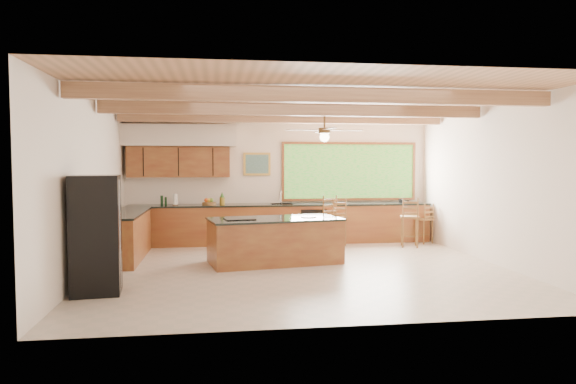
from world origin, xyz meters
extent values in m
plane|color=#BBAE9B|center=(0.00, 0.00, 0.00)|extent=(7.20, 7.20, 0.00)
cube|color=silver|center=(0.00, 3.25, 1.50)|extent=(7.20, 0.04, 3.00)
cube|color=silver|center=(0.00, -3.25, 1.50)|extent=(7.20, 0.04, 3.00)
cube|color=silver|center=(-3.60, 0.00, 1.50)|extent=(0.04, 6.50, 3.00)
cube|color=silver|center=(3.60, 0.00, 1.50)|extent=(0.04, 6.50, 3.00)
cube|color=tan|center=(0.00, 0.00, 3.00)|extent=(7.20, 6.50, 0.04)
cube|color=#A37A51|center=(0.00, -1.60, 2.86)|extent=(7.10, 0.15, 0.22)
cube|color=#A37A51|center=(0.00, 0.50, 2.86)|extent=(7.10, 0.15, 0.22)
cube|color=#A37A51|center=(0.00, 2.30, 2.86)|extent=(7.10, 0.15, 0.22)
cube|color=brown|center=(-2.35, 3.06, 1.90)|extent=(2.30, 0.35, 0.70)
cube|color=beige|center=(-2.35, 2.99, 2.50)|extent=(2.60, 0.50, 0.48)
cylinder|color=#FFEABF|center=(-3.05, 2.99, 2.27)|extent=(0.10, 0.10, 0.01)
cylinder|color=#FFEABF|center=(-1.65, 2.99, 2.27)|extent=(0.10, 0.10, 0.01)
cube|color=#7EB23F|center=(1.70, 3.22, 1.67)|extent=(3.20, 0.04, 1.30)
cube|color=#BA8D38|center=(-0.55, 3.22, 1.85)|extent=(0.64, 0.03, 0.54)
cube|color=#3A684D|center=(-0.55, 3.20, 1.85)|extent=(0.54, 0.01, 0.44)
cube|color=brown|center=(0.00, 2.91, 0.44)|extent=(7.00, 0.65, 0.88)
cube|color=black|center=(0.00, 2.91, 0.90)|extent=(7.04, 0.69, 0.04)
cube|color=brown|center=(-3.26, 1.35, 0.44)|extent=(0.65, 2.35, 0.88)
cube|color=black|center=(-3.26, 1.35, 0.90)|extent=(0.69, 2.39, 0.04)
cube|color=black|center=(0.70, 2.58, 0.42)|extent=(0.60, 0.02, 0.78)
cube|color=silver|center=(0.00, 2.91, 0.91)|extent=(0.50, 0.38, 0.03)
cylinder|color=silver|center=(0.00, 3.11, 1.07)|extent=(0.03, 0.03, 0.30)
cylinder|color=silver|center=(0.00, 3.01, 1.20)|extent=(0.03, 0.20, 0.03)
cylinder|color=white|center=(-2.43, 2.92, 1.05)|extent=(0.10, 0.10, 0.25)
cylinder|color=#163919|center=(-2.75, 3.07, 1.03)|extent=(0.06, 0.06, 0.21)
cylinder|color=#163919|center=(-2.66, 3.08, 1.01)|extent=(0.05, 0.05, 0.18)
cube|color=black|center=(2.98, 2.93, 0.96)|extent=(0.23, 0.20, 0.09)
cube|color=brown|center=(-0.43, 0.60, 0.40)|extent=(2.54, 1.50, 0.81)
cube|color=black|center=(-0.43, 0.60, 0.83)|extent=(2.59, 1.54, 0.04)
cube|color=black|center=(-1.09, 0.48, 0.85)|extent=(0.60, 0.51, 0.02)
cylinder|color=white|center=(0.23, 0.65, 0.85)|extent=(0.29, 0.29, 0.01)
cube|color=black|center=(-3.22, -1.30, 0.85)|extent=(0.73, 0.71, 1.71)
cube|color=silver|center=(-2.89, -1.30, 0.85)|extent=(0.02, 0.05, 1.57)
cube|color=brown|center=(0.95, 2.45, 0.70)|extent=(0.52, 0.52, 0.04)
cylinder|color=brown|center=(0.79, 2.29, 0.34)|extent=(0.04, 0.04, 0.68)
cylinder|color=brown|center=(1.12, 2.29, 0.34)|extent=(0.04, 0.04, 0.68)
cylinder|color=brown|center=(0.79, 2.61, 0.34)|extent=(0.04, 0.04, 0.68)
cylinder|color=brown|center=(1.12, 2.61, 0.34)|extent=(0.04, 0.04, 0.68)
cube|color=brown|center=(1.20, 2.45, 0.64)|extent=(0.43, 0.43, 0.04)
cylinder|color=brown|center=(1.05, 2.30, 0.31)|extent=(0.04, 0.04, 0.62)
cylinder|color=brown|center=(1.36, 2.30, 0.31)|extent=(0.04, 0.04, 0.62)
cylinder|color=brown|center=(1.05, 2.60, 0.31)|extent=(0.04, 0.04, 0.62)
cylinder|color=brown|center=(1.36, 2.60, 0.31)|extent=(0.04, 0.04, 0.62)
cube|color=brown|center=(2.77, 1.99, 0.67)|extent=(0.49, 0.49, 0.04)
cylinder|color=brown|center=(2.61, 1.84, 0.33)|extent=(0.04, 0.04, 0.65)
cylinder|color=brown|center=(2.92, 1.84, 0.33)|extent=(0.04, 0.04, 0.65)
cylinder|color=brown|center=(2.61, 2.15, 0.33)|extent=(0.04, 0.04, 0.65)
cylinder|color=brown|center=(2.92, 2.15, 0.33)|extent=(0.04, 0.04, 0.65)
cube|color=brown|center=(3.30, 2.45, 0.56)|extent=(0.43, 0.43, 0.04)
cylinder|color=brown|center=(3.17, 2.32, 0.27)|extent=(0.03, 0.03, 0.55)
cylinder|color=brown|center=(3.43, 2.32, 0.27)|extent=(0.03, 0.03, 0.55)
cylinder|color=brown|center=(3.17, 2.58, 0.27)|extent=(0.03, 0.03, 0.55)
cylinder|color=brown|center=(3.43, 2.58, 0.27)|extent=(0.03, 0.03, 0.55)
camera|label=1|loc=(-1.50, -8.91, 1.89)|focal=32.00mm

